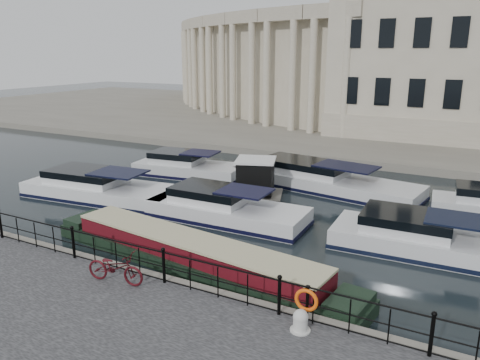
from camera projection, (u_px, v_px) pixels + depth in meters
name	position (u px, v px, depth m)	size (l,w,h in m)	color
ground_plane	(202.00, 270.00, 17.11)	(160.00, 160.00, 0.00)	black
far_bank	(397.00, 123.00, 50.24)	(120.00, 42.00, 0.55)	#6B665B
railing	(164.00, 264.00, 14.88)	(24.14, 0.14, 1.22)	black
civic_building	(384.00, 58.00, 45.23)	(53.55, 31.84, 16.85)	#ADA38C
bicycle	(115.00, 267.00, 14.91)	(0.70, 2.01, 1.06)	#420B11
mooring_bollard	(300.00, 321.00, 12.39)	(0.55, 0.55, 0.62)	beige
life_ring_post	(306.00, 301.00, 12.62)	(0.67, 0.19, 1.10)	black
narrowboat	(192.00, 259.00, 17.15)	(13.51, 3.42, 1.50)	black
harbour_hut	(256.00, 180.00, 25.52)	(3.48, 3.18, 2.18)	#6B665B
cabin_cruisers	(270.00, 196.00, 24.52)	(27.44, 11.57, 1.99)	white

